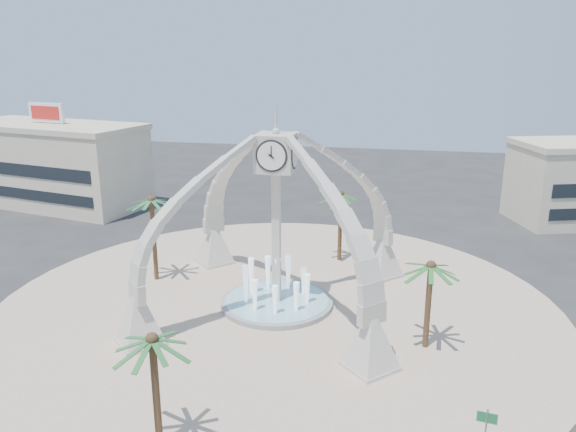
% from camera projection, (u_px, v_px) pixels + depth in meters
% --- Properties ---
extents(ground, '(140.00, 140.00, 0.00)m').
position_uv_depth(ground, '(277.00, 305.00, 40.19)').
color(ground, '#282828').
rests_on(ground, ground).
extents(plaza, '(40.00, 40.00, 0.06)m').
position_uv_depth(plaza, '(277.00, 305.00, 40.18)').
color(plaza, '#C4AA92').
rests_on(plaza, ground).
extents(clock_tower, '(17.94, 17.94, 16.30)m').
position_uv_depth(clock_tower, '(276.00, 219.00, 38.37)').
color(clock_tower, beige).
rests_on(clock_tower, ground).
extents(fountain, '(8.00, 8.00, 3.62)m').
position_uv_depth(fountain, '(277.00, 302.00, 40.11)').
color(fountain, '#969699').
rests_on(fountain, ground).
extents(building_nw, '(23.75, 13.73, 11.90)m').
position_uv_depth(building_nw, '(53.00, 164.00, 65.77)').
color(building_nw, beige).
rests_on(building_nw, ground).
extents(palm_east, '(4.71, 4.71, 6.08)m').
position_uv_depth(palm_east, '(431.00, 267.00, 33.02)').
color(palm_east, brown).
rests_on(palm_east, ground).
extents(palm_west, '(3.83, 3.83, 7.32)m').
position_uv_depth(palm_west, '(151.00, 201.00, 42.91)').
color(palm_west, brown).
rests_on(palm_west, ground).
extents(palm_north, '(4.86, 4.86, 6.67)m').
position_uv_depth(palm_north, '(341.00, 195.00, 47.26)').
color(palm_north, brown).
rests_on(palm_north, ground).
extents(palm_south, '(4.00, 4.00, 6.13)m').
position_uv_depth(palm_south, '(152.00, 341.00, 24.43)').
color(palm_south, brown).
rests_on(palm_south, ground).
extents(street_sign, '(0.92, 0.17, 2.51)m').
position_uv_depth(street_sign, '(486.00, 424.00, 24.57)').
color(street_sign, slate).
rests_on(street_sign, ground).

